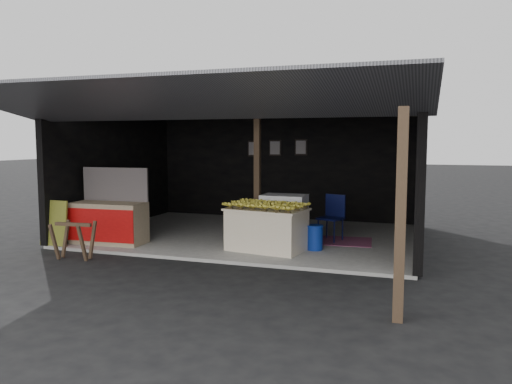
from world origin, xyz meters
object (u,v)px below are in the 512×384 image
(plastic_chair, at_px, (333,213))
(banana_table, at_px, (267,229))
(water_barrel, at_px, (315,238))
(sawhorse, at_px, (74,236))
(neighbor_stall, at_px, (109,221))
(white_crate, at_px, (284,219))

(plastic_chair, bearing_deg, banana_table, -108.73)
(banana_table, xyz_separation_m, water_barrel, (0.85, 0.32, -0.18))
(banana_table, height_order, sawhorse, banana_table)
(water_barrel, bearing_deg, plastic_chair, 81.17)
(neighbor_stall, height_order, plastic_chair, neighbor_stall)
(white_crate, distance_m, plastic_chair, 1.06)
(neighbor_stall, xyz_separation_m, sawhorse, (0.10, -1.22, -0.10))
(sawhorse, distance_m, plastic_chair, 5.06)
(sawhorse, relative_size, plastic_chair, 0.74)
(banana_table, bearing_deg, neighbor_stall, -163.93)
(white_crate, height_order, neighbor_stall, neighbor_stall)
(water_barrel, height_order, plastic_chair, plastic_chair)
(white_crate, bearing_deg, sawhorse, -143.00)
(banana_table, distance_m, sawhorse, 3.49)
(neighbor_stall, relative_size, water_barrel, 3.42)
(sawhorse, height_order, water_barrel, sawhorse)
(sawhorse, xyz_separation_m, water_barrel, (3.96, 1.91, -0.14))
(sawhorse, bearing_deg, white_crate, 31.01)
(banana_table, bearing_deg, plastic_chair, 62.54)
(water_barrel, bearing_deg, white_crate, 148.30)
(sawhorse, bearing_deg, neighbor_stall, 89.68)
(banana_table, distance_m, neighbor_stall, 3.23)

